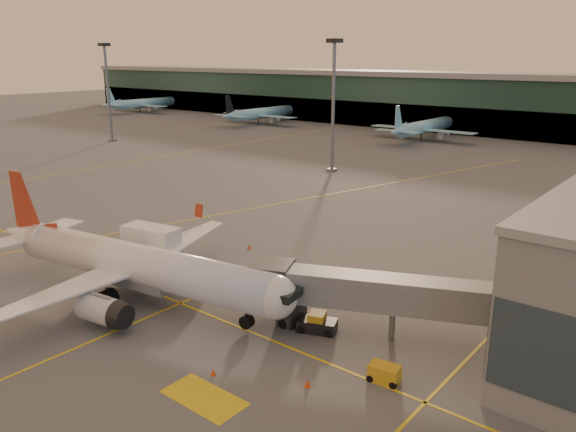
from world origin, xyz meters
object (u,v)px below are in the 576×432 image
Objects in this scene: catering_truck at (152,245)px; pushback_tug at (317,324)px; gpu_cart at (384,374)px.

catering_truck is 22.39m from pushback_tug.
gpu_cart is 0.65× the size of pushback_tug.
pushback_tug is at bearing 150.27° from gpu_cart.
gpu_cart is at bearing -16.81° from catering_truck.
catering_truck is 30.83m from gpu_cart.
gpu_cart is (30.56, -3.40, -2.15)m from catering_truck.
catering_truck is at bearing 157.21° from pushback_tug.
gpu_cart is at bearing -42.90° from pushback_tug.
catering_truck reaches higher than gpu_cart.
catering_truck is 1.82× the size of pushback_tug.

